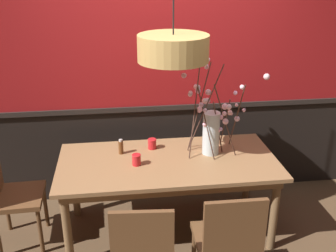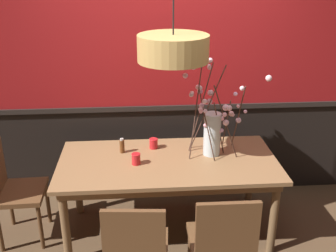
{
  "view_description": "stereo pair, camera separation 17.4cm",
  "coord_description": "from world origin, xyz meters",
  "px_view_note": "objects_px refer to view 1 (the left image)",
  "views": [
    {
      "loc": [
        -0.42,
        -3.14,
        2.36
      ],
      "look_at": [
        0.0,
        0.0,
        1.06
      ],
      "focal_mm": 43.38,
      "sensor_mm": 36.0,
      "label": 1
    },
    {
      "loc": [
        -0.25,
        -3.16,
        2.36
      ],
      "look_at": [
        0.0,
        0.0,
        1.06
      ],
      "focal_mm": 43.38,
      "sensor_mm": 36.0,
      "label": 2
    }
  ],
  "objects_px": {
    "chair_far_side_right": "(183,139)",
    "dining_table": "(168,168)",
    "candle_holder_nearer_edge": "(136,160)",
    "pendant_lamp": "(173,48)",
    "chair_near_side_right": "(229,239)",
    "condiment_bottle": "(121,147)",
    "vase_with_blossoms": "(211,126)",
    "candle_holder_nearer_center": "(152,144)",
    "chair_head_west_end": "(9,191)",
    "chair_far_side_left": "(127,143)",
    "chair_near_side_left": "(143,249)"
  },
  "relations": [
    {
      "from": "candle_holder_nearer_edge",
      "to": "dining_table",
      "type": "bearing_deg",
      "value": 10.77
    },
    {
      "from": "chair_far_side_left",
      "to": "chair_far_side_right",
      "type": "xyz_separation_m",
      "value": [
        0.62,
        0.01,
        0.01
      ]
    },
    {
      "from": "chair_near_side_right",
      "to": "chair_far_side_right",
      "type": "height_order",
      "value": "chair_far_side_right"
    },
    {
      "from": "pendant_lamp",
      "to": "candle_holder_nearer_center",
      "type": "bearing_deg",
      "value": 120.06
    },
    {
      "from": "dining_table",
      "to": "chair_far_side_right",
      "type": "distance_m",
      "value": 0.95
    },
    {
      "from": "candle_holder_nearer_center",
      "to": "chair_near_side_left",
      "type": "bearing_deg",
      "value": -99.0
    },
    {
      "from": "vase_with_blossoms",
      "to": "candle_holder_nearer_edge",
      "type": "relative_size",
      "value": 8.98
    },
    {
      "from": "chair_head_west_end",
      "to": "dining_table",
      "type": "bearing_deg",
      "value": -0.67
    },
    {
      "from": "chair_far_side_right",
      "to": "candle_holder_nearer_center",
      "type": "height_order",
      "value": "chair_far_side_right"
    },
    {
      "from": "chair_far_side_right",
      "to": "vase_with_blossoms",
      "type": "height_order",
      "value": "vase_with_blossoms"
    },
    {
      "from": "chair_far_side_right",
      "to": "candle_holder_nearer_edge",
      "type": "height_order",
      "value": "chair_far_side_right"
    },
    {
      "from": "chair_far_side_left",
      "to": "chair_head_west_end",
      "type": "height_order",
      "value": "chair_head_west_end"
    },
    {
      "from": "candle_holder_nearer_edge",
      "to": "condiment_bottle",
      "type": "height_order",
      "value": "condiment_bottle"
    },
    {
      "from": "candle_holder_nearer_edge",
      "to": "chair_far_side_left",
      "type": "bearing_deg",
      "value": 93.16
    },
    {
      "from": "chair_near_side_right",
      "to": "chair_far_side_left",
      "type": "relative_size",
      "value": 1.03
    },
    {
      "from": "candle_holder_nearer_edge",
      "to": "pendant_lamp",
      "type": "relative_size",
      "value": 0.1
    },
    {
      "from": "dining_table",
      "to": "candle_holder_nearer_center",
      "type": "height_order",
      "value": "candle_holder_nearer_center"
    },
    {
      "from": "dining_table",
      "to": "chair_far_side_right",
      "type": "xyz_separation_m",
      "value": [
        0.29,
        0.9,
        -0.13
      ]
    },
    {
      "from": "chair_far_side_right",
      "to": "dining_table",
      "type": "bearing_deg",
      "value": -107.83
    },
    {
      "from": "chair_far_side_left",
      "to": "pendant_lamp",
      "type": "height_order",
      "value": "pendant_lamp"
    },
    {
      "from": "condiment_bottle",
      "to": "chair_far_side_left",
      "type": "bearing_deg",
      "value": 84.1
    },
    {
      "from": "chair_far_side_left",
      "to": "pendant_lamp",
      "type": "relative_size",
      "value": 0.88
    },
    {
      "from": "vase_with_blossoms",
      "to": "candle_holder_nearer_center",
      "type": "height_order",
      "value": "vase_with_blossoms"
    },
    {
      "from": "chair_far_side_left",
      "to": "candle_holder_nearer_edge",
      "type": "bearing_deg",
      "value": -86.84
    },
    {
      "from": "chair_head_west_end",
      "to": "pendant_lamp",
      "type": "height_order",
      "value": "pendant_lamp"
    },
    {
      "from": "vase_with_blossoms",
      "to": "candle_holder_nearer_center",
      "type": "bearing_deg",
      "value": 163.73
    },
    {
      "from": "chair_head_west_end",
      "to": "pendant_lamp",
      "type": "xyz_separation_m",
      "value": [
        1.41,
        -0.03,
        1.2
      ]
    },
    {
      "from": "dining_table",
      "to": "chair_far_side_left",
      "type": "height_order",
      "value": "chair_far_side_left"
    },
    {
      "from": "vase_with_blossoms",
      "to": "candle_holder_nearer_center",
      "type": "distance_m",
      "value": 0.58
    },
    {
      "from": "chair_head_west_end",
      "to": "condiment_bottle",
      "type": "distance_m",
      "value": 1.02
    },
    {
      "from": "dining_table",
      "to": "chair_near_side_right",
      "type": "height_order",
      "value": "chair_near_side_right"
    },
    {
      "from": "dining_table",
      "to": "chair_near_side_right",
      "type": "relative_size",
      "value": 2.07
    },
    {
      "from": "candle_holder_nearer_edge",
      "to": "condiment_bottle",
      "type": "bearing_deg",
      "value": 117.78
    },
    {
      "from": "dining_table",
      "to": "candle_holder_nearer_edge",
      "type": "bearing_deg",
      "value": -169.23
    },
    {
      "from": "chair_near_side_right",
      "to": "candle_holder_nearer_center",
      "type": "relative_size",
      "value": 9.69
    },
    {
      "from": "chair_far_side_left",
      "to": "candle_holder_nearer_center",
      "type": "height_order",
      "value": "chair_far_side_left"
    },
    {
      "from": "chair_far_side_right",
      "to": "candle_holder_nearer_edge",
      "type": "relative_size",
      "value": 9.65
    },
    {
      "from": "chair_head_west_end",
      "to": "chair_far_side_right",
      "type": "height_order",
      "value": "chair_far_side_right"
    },
    {
      "from": "candle_holder_nearer_center",
      "to": "chair_far_side_left",
      "type": "bearing_deg",
      "value": 108.75
    },
    {
      "from": "chair_near_side_right",
      "to": "dining_table",
      "type": "bearing_deg",
      "value": 110.33
    },
    {
      "from": "chair_far_side_left",
      "to": "chair_near_side_left",
      "type": "distance_m",
      "value": 1.74
    },
    {
      "from": "dining_table",
      "to": "condiment_bottle",
      "type": "xyz_separation_m",
      "value": [
        -0.4,
        0.18,
        0.14
      ]
    },
    {
      "from": "chair_near_side_left",
      "to": "candle_holder_nearer_edge",
      "type": "height_order",
      "value": "chair_near_side_left"
    },
    {
      "from": "dining_table",
      "to": "candle_holder_nearer_center",
      "type": "distance_m",
      "value": 0.31
    },
    {
      "from": "chair_far_side_left",
      "to": "condiment_bottle",
      "type": "relative_size",
      "value": 6.47
    },
    {
      "from": "candle_holder_nearer_center",
      "to": "condiment_bottle",
      "type": "relative_size",
      "value": 0.68
    },
    {
      "from": "dining_table",
      "to": "chair_near_side_left",
      "type": "distance_m",
      "value": 0.92
    },
    {
      "from": "chair_near_side_left",
      "to": "candle_holder_nearer_edge",
      "type": "relative_size",
      "value": 9.06
    },
    {
      "from": "chair_near_side_left",
      "to": "vase_with_blossoms",
      "type": "height_order",
      "value": "vase_with_blossoms"
    },
    {
      "from": "chair_near_side_left",
      "to": "condiment_bottle",
      "type": "height_order",
      "value": "chair_near_side_left"
    }
  ]
}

